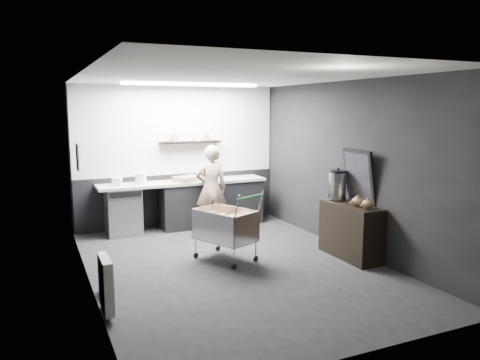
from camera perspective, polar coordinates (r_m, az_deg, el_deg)
name	(u,v)px	position (r m, az deg, el deg)	size (l,w,h in m)	color
floor	(235,266)	(6.91, -0.66, -10.39)	(5.50, 5.50, 0.00)	black
ceiling	(234,76)	(6.55, -0.70, 12.55)	(5.50, 5.50, 0.00)	silver
wall_back	(178,156)	(9.17, -7.53, 2.93)	(5.50, 5.50, 0.00)	black
wall_front	(358,213)	(4.25, 14.24, -3.96)	(5.50, 5.50, 0.00)	black
wall_left	(86,183)	(6.09, -18.21, -0.34)	(5.50, 5.50, 0.00)	black
wall_right	(350,167)	(7.61, 13.29, 1.59)	(5.50, 5.50, 0.00)	black
kitchen_wall_panel	(178,130)	(9.11, -7.56, 6.05)	(3.95, 0.02, 1.70)	silver
dado_panel	(179,199)	(9.27, -7.39, -2.31)	(3.95, 0.02, 1.00)	black
floating_shelf	(190,142)	(9.08, -6.12, 4.61)	(1.20, 0.22, 0.04)	black
wall_clock	(244,114)	(9.59, 0.54, 8.05)	(0.20, 0.20, 0.03)	silver
poster	(77,157)	(7.35, -19.20, 2.67)	(0.02, 0.30, 0.40)	white
poster_red_band	(78,152)	(7.35, -19.19, 3.22)	(0.01, 0.22, 0.10)	red
radiator	(106,284)	(5.48, -16.05, -12.06)	(0.10, 0.50, 0.60)	silver
ceiling_strip	(192,85)	(8.27, -5.90, 11.50)	(2.40, 0.20, 0.04)	white
prep_counter	(191,203)	(9.03, -6.00, -2.86)	(3.20, 0.61, 0.90)	black
person	(211,188)	(8.63, -3.53, -1.03)	(0.59, 0.39, 1.61)	beige
shopping_cart	(225,228)	(7.04, -1.84, -5.83)	(0.92, 1.17, 1.04)	silver
sideboard	(350,223)	(7.36, 13.29, -5.14)	(0.47, 1.10, 1.65)	black
fire_extinguisher	(105,272)	(6.16, -16.09, -10.76)	(0.15, 0.15, 0.50)	red
cardboard_box	(188,179)	(8.87, -6.39, 0.14)	(0.47, 0.36, 0.09)	#896549
pink_tub	(141,178)	(8.69, -12.00, 0.19)	(0.20, 0.20, 0.20)	beige
white_container	(117,182)	(8.57, -14.74, -0.23)	(0.16, 0.13, 0.15)	silver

